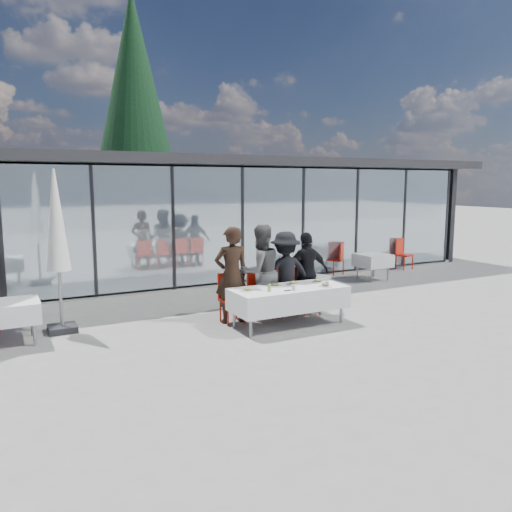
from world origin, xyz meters
The scene contains 27 objects.
ground centered at (0.00, 0.00, 0.00)m, with size 90.00×90.00×0.00m, color gray.
pavilion centered at (2.00, 8.16, 2.15)m, with size 14.80×8.80×3.44m.
treeline centered at (-2.00, 28.00, 2.20)m, with size 62.50×2.00×4.40m.
dining_table centered at (0.05, -0.03, 0.54)m, with size 2.26×0.96×0.75m.
diner_a centered at (-0.84, 0.67, 0.96)m, with size 0.70×0.70×1.91m, color black.
diner_chair_a centered at (-0.84, 0.72, 0.54)m, with size 0.44×0.44×0.97m.
diner_b centered at (-0.20, 0.67, 0.96)m, with size 0.93×0.93×1.92m, color #505050.
diner_chair_b centered at (-0.20, 0.72, 0.54)m, with size 0.44×0.44×0.97m.
diner_c centered at (0.39, 0.67, 0.88)m, with size 1.13×1.13×1.75m, color black.
diner_chair_c centered at (0.39, 0.72, 0.54)m, with size 0.44×0.44×0.97m.
diner_d centered at (0.92, 0.67, 0.86)m, with size 1.01×1.01×1.72m, color black.
diner_chair_d centered at (0.92, 0.72, 0.54)m, with size 0.44×0.44×0.97m.
plate_a centered at (-0.81, 0.06, 0.77)m, with size 0.27×0.27×0.07m.
plate_b centered at (-0.14, 0.17, 0.77)m, with size 0.27×0.27×0.07m.
plate_c centered at (0.28, 0.17, 0.77)m, with size 0.27×0.27×0.07m.
plate_d centered at (0.83, 0.11, 0.77)m, with size 0.27×0.27×0.07m.
plate_extra centered at (0.72, -0.29, 0.77)m, with size 0.27×0.27×0.07m.
juice_bottle centered at (-0.47, -0.19, 0.82)m, with size 0.06×0.06×0.14m, color #82B64B.
drinking_glasses centered at (0.37, -0.31, 0.80)m, with size 0.84×0.09×0.10m.
folded_eyeglasses centered at (-0.13, -0.29, 0.76)m, with size 0.14×0.03×0.01m, color black.
spare_table_left centered at (-4.72, 1.21, 0.55)m, with size 0.86×0.86×0.74m.
spare_table_right centered at (4.58, 2.82, 0.55)m, with size 0.86×0.86×0.74m.
spare_chair_a centered at (6.65, 3.81, 0.54)m, with size 0.54×0.54×0.97m.
spare_chair_b centered at (4.19, 3.93, 0.54)m, with size 0.62×0.62×0.97m.
market_umbrella centered at (-3.91, 1.55, 1.91)m, with size 0.50×0.50×3.00m.
lounger centered at (2.62, 3.55, 0.26)m, with size 1.07×1.46×0.72m.
conifer_tree centered at (0.50, 13.00, 5.99)m, with size 4.00×4.00×10.50m.
Camera 1 is at (-4.86, -8.08, 2.74)m, focal length 35.00 mm.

